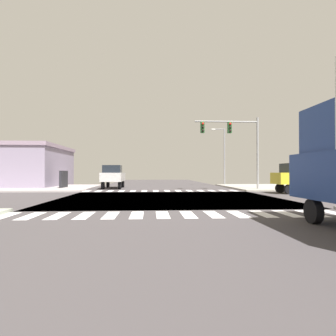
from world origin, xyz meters
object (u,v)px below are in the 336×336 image
at_px(traffic_signal_mast, 234,137).
at_px(street_lamp, 222,151).
at_px(suv_trailing_2, 304,176).
at_px(pickup_nearside_1, 113,176).

height_order(traffic_signal_mast, street_lamp, street_lamp).
distance_m(street_lamp, suv_trailing_2, 13.84).
distance_m(traffic_signal_mast, street_lamp, 9.00).
relative_size(traffic_signal_mast, pickup_nearside_1, 1.31).
relative_size(street_lamp, pickup_nearside_1, 1.37).
bearing_deg(street_lamp, traffic_signal_mast, -97.26).
height_order(pickup_nearside_1, suv_trailing_2, pickup_nearside_1).
bearing_deg(pickup_nearside_1, street_lamp, -157.71).
bearing_deg(suv_trailing_2, street_lamp, -166.33).
height_order(traffic_signal_mast, pickup_nearside_1, traffic_signal_mast).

